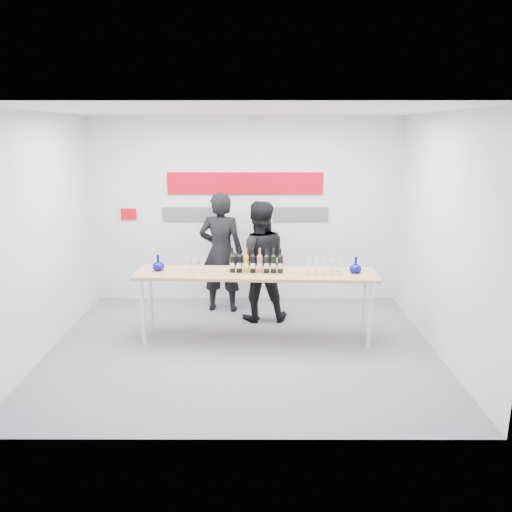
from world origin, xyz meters
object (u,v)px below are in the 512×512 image
Objects in this scene: tasting_table at (256,277)px; mic_stand at (254,291)px; presenter_right at (259,261)px; presenter_left at (221,252)px.

tasting_table is 2.22× the size of mic_stand.
mic_stand is at bearing 94.21° from tasting_table.
tasting_table is 0.88m from mic_stand.
presenter_right is 1.24× the size of mic_stand.
presenter_right is at bearing -1.95° from mic_stand.
mic_stand reaches higher than tasting_table.
tasting_table is 1.71× the size of presenter_left.
presenter_right is 0.46m from mic_stand.
presenter_left is 0.82m from mic_stand.
mic_stand is (-0.02, 0.76, -0.44)m from tasting_table.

